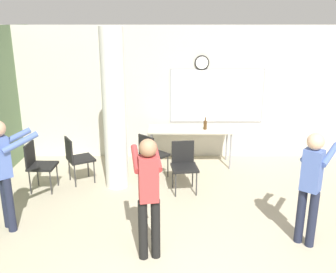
{
  "coord_description": "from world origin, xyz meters",
  "views": [
    {
      "loc": [
        -0.27,
        -2.82,
        2.87
      ],
      "look_at": [
        -0.29,
        2.86,
        1.11
      ],
      "focal_mm": 40.0,
      "sensor_mm": 36.0,
      "label": 1
    }
  ],
  "objects": [
    {
      "name": "folding_table",
      "position": [
        0.19,
        4.48,
        0.72
      ],
      "size": [
        1.7,
        0.63,
        0.78
      ],
      "color": "beige",
      "rests_on": "ground_plane"
    },
    {
      "name": "chair_table_front",
      "position": [
        0.01,
        3.25,
        0.51
      ],
      "size": [
        0.49,
        0.49,
        0.87
      ],
      "color": "black",
      "rests_on": "ground_plane"
    },
    {
      "name": "bottle_on_table",
      "position": [
        0.48,
        4.43,
        0.87
      ],
      "size": [
        0.07,
        0.07,
        0.25
      ],
      "color": "#4C3319",
      "rests_on": "folding_table"
    },
    {
      "name": "chair_table_left",
      "position": [
        -0.58,
        3.78,
        0.51
      ],
      "size": [
        0.62,
        0.62,
        0.87
      ],
      "color": "black",
      "rests_on": "ground_plane"
    },
    {
      "name": "person_playing_front",
      "position": [
        -0.5,
        1.29,
        0.93
      ],
      "size": [
        0.42,
        0.61,
        1.58
      ],
      "color": "black",
      "rests_on": "ground_plane"
    },
    {
      "name": "wall_back",
      "position": [
        0.02,
        5.06,
        1.4
      ],
      "size": [
        8.0,
        0.15,
        2.8
      ],
      "color": "beige",
      "rests_on": "ground_plane"
    },
    {
      "name": "person_watching_back",
      "position": [
        -2.52,
        1.98,
        0.95
      ],
      "size": [
        0.63,
        0.6,
        1.61
      ],
      "color": "#1E2338",
      "rests_on": "ground_plane"
    },
    {
      "name": "support_pillar",
      "position": [
        -1.19,
        3.44,
        1.4
      ],
      "size": [
        0.4,
        0.4,
        2.8
      ],
      "color": "silver",
      "rests_on": "ground_plane"
    },
    {
      "name": "person_playing_side",
      "position": [
        1.58,
        1.59,
        0.91
      ],
      "size": [
        0.58,
        0.62,
        1.55
      ],
      "color": "#1E2338",
      "rests_on": "ground_plane"
    },
    {
      "name": "chair_near_pillar",
      "position": [
        -1.93,
        3.58,
        0.51
      ],
      "size": [
        0.6,
        0.6,
        0.87
      ],
      "color": "black",
      "rests_on": "ground_plane"
    },
    {
      "name": "chair_by_left_wall",
      "position": [
        -2.53,
        3.25,
        0.51
      ],
      "size": [
        0.45,
        0.45,
        0.87
      ],
      "color": "black",
      "rests_on": "ground_plane"
    }
  ]
}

